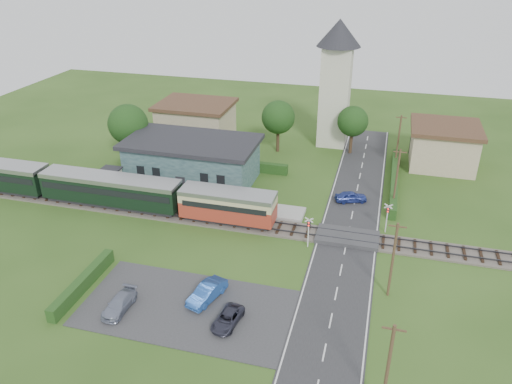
% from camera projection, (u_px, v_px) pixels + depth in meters
% --- Properties ---
extents(ground, '(120.00, 120.00, 0.00)m').
position_uv_depth(ground, '(246.00, 235.00, 50.52)').
color(ground, '#2D4C19').
extents(railway_track, '(76.00, 3.20, 0.49)m').
position_uv_depth(railway_track, '(251.00, 225.00, 52.20)').
color(railway_track, '#4C443D').
rests_on(railway_track, ground).
extents(road, '(6.00, 70.00, 0.05)m').
position_uv_depth(road, '(345.00, 250.00, 48.17)').
color(road, '#28282B').
rests_on(road, ground).
extents(car_park, '(17.00, 9.00, 0.08)m').
position_uv_depth(car_park, '(187.00, 308.00, 40.51)').
color(car_park, '#333335').
rests_on(car_park, ground).
extents(crossing_deck, '(6.20, 3.40, 0.45)m').
position_uv_depth(crossing_deck, '(347.00, 237.00, 49.80)').
color(crossing_deck, '#333335').
rests_on(crossing_deck, ground).
extents(platform, '(30.00, 3.00, 0.45)m').
position_uv_depth(platform, '(175.00, 199.00, 57.24)').
color(platform, gray).
rests_on(platform, ground).
extents(equipment_hut, '(2.30, 2.30, 2.55)m').
position_uv_depth(equipment_hut, '(111.00, 179.00, 58.43)').
color(equipment_hut, beige).
rests_on(equipment_hut, platform).
extents(station_building, '(16.00, 9.00, 5.30)m').
position_uv_depth(station_building, '(192.00, 160.00, 61.13)').
color(station_building, '#244046').
rests_on(station_building, ground).
extents(train, '(43.20, 2.90, 3.40)m').
position_uv_depth(train, '(85.00, 186.00, 55.78)').
color(train, '#232328').
rests_on(train, ground).
extents(church_tower, '(6.00, 6.00, 17.60)m').
position_uv_depth(church_tower, '(336.00, 74.00, 68.89)').
color(church_tower, beige).
rests_on(church_tower, ground).
extents(house_west, '(10.80, 8.80, 5.50)m').
position_uv_depth(house_west, '(196.00, 120.00, 74.32)').
color(house_west, tan).
rests_on(house_west, ground).
extents(house_east, '(8.80, 8.80, 5.50)m').
position_uv_depth(house_east, '(443.00, 145.00, 65.27)').
color(house_east, tan).
rests_on(house_east, ground).
extents(hedge_carpark, '(0.80, 9.00, 1.20)m').
position_uv_depth(hedge_carpark, '(83.00, 283.00, 42.48)').
color(hedge_carpark, '#193814').
rests_on(hedge_carpark, ground).
extents(hedge_roadside, '(0.80, 18.00, 1.20)m').
position_uv_depth(hedge_roadside, '(394.00, 181.00, 60.72)').
color(hedge_roadside, '#193814').
rests_on(hedge_roadside, ground).
extents(hedge_station, '(22.00, 0.80, 1.30)m').
position_uv_depth(hedge_station, '(206.00, 161.00, 65.93)').
color(hedge_station, '#193814').
rests_on(hedge_station, ground).
extents(tree_a, '(5.20, 5.20, 8.00)m').
position_uv_depth(tree_a, '(128.00, 124.00, 64.85)').
color(tree_a, '#332316').
rests_on(tree_a, ground).
extents(tree_b, '(4.60, 4.60, 7.34)m').
position_uv_depth(tree_b, '(278.00, 117.00, 68.56)').
color(tree_b, '#332316').
rests_on(tree_b, ground).
extents(tree_c, '(4.20, 4.20, 6.78)m').
position_uv_depth(tree_c, '(353.00, 121.00, 68.11)').
color(tree_c, '#332316').
rests_on(tree_c, ground).
extents(utility_pole_a, '(1.40, 0.22, 7.00)m').
position_uv_depth(utility_pole_a, '(388.00, 369.00, 30.05)').
color(utility_pole_a, '#473321').
rests_on(utility_pole_a, ground).
extents(utility_pole_b, '(1.40, 0.22, 7.00)m').
position_uv_depth(utility_pole_b, '(393.00, 259.00, 40.40)').
color(utility_pole_b, '#473321').
rests_on(utility_pole_b, ground).
extents(utility_pole_c, '(1.40, 0.22, 7.00)m').
position_uv_depth(utility_pole_c, '(396.00, 178.00, 54.19)').
color(utility_pole_c, '#473321').
rests_on(utility_pole_c, ground).
extents(utility_pole_d, '(1.40, 0.22, 7.00)m').
position_uv_depth(utility_pole_d, '(398.00, 140.00, 64.53)').
color(utility_pole_d, '#473321').
rests_on(utility_pole_d, ground).
extents(crossing_signal_near, '(0.84, 0.28, 3.28)m').
position_uv_depth(crossing_signal_near, '(309.00, 228.00, 47.71)').
color(crossing_signal_near, silver).
rests_on(crossing_signal_near, ground).
extents(crossing_signal_far, '(0.84, 0.28, 3.28)m').
position_uv_depth(crossing_signal_far, '(387.00, 214.00, 50.16)').
color(crossing_signal_far, silver).
rests_on(crossing_signal_far, ground).
extents(streetlamp_west, '(0.30, 0.30, 5.15)m').
position_uv_depth(streetlamp_west, '(138.00, 125.00, 71.54)').
color(streetlamp_west, '#3F3F47').
rests_on(streetlamp_west, ground).
extents(streetlamp_east, '(0.30, 0.30, 5.15)m').
position_uv_depth(streetlamp_east, '(412.00, 133.00, 68.68)').
color(streetlamp_east, '#3F3F47').
rests_on(streetlamp_east, ground).
extents(car_on_road, '(3.86, 2.57, 1.22)m').
position_uv_depth(car_on_road, '(351.00, 197.00, 56.75)').
color(car_on_road, '#293A90').
rests_on(car_on_road, road).
extents(car_park_blue, '(2.56, 4.36, 1.36)m').
position_uv_depth(car_park_blue, '(207.00, 292.00, 41.14)').
color(car_park_blue, '#214D9E').
rests_on(car_park_blue, car_park).
extents(car_park_silver, '(1.67, 3.91, 1.13)m').
position_uv_depth(car_park_silver, '(119.00, 304.00, 40.01)').
color(car_park_silver, gray).
rests_on(car_park_silver, car_park).
extents(car_park_dark, '(2.07, 3.71, 0.98)m').
position_uv_depth(car_park_dark, '(228.00, 319.00, 38.54)').
color(car_park_dark, '#2B2C3B').
rests_on(car_park_dark, car_park).
extents(pedestrian_near, '(0.69, 0.50, 1.75)m').
position_uv_depth(pedestrian_near, '(235.00, 199.00, 54.77)').
color(pedestrian_near, gray).
rests_on(pedestrian_near, platform).
extents(pedestrian_far, '(0.64, 0.81, 1.61)m').
position_uv_depth(pedestrian_far, '(130.00, 185.00, 58.19)').
color(pedestrian_far, gray).
rests_on(pedestrian_far, platform).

